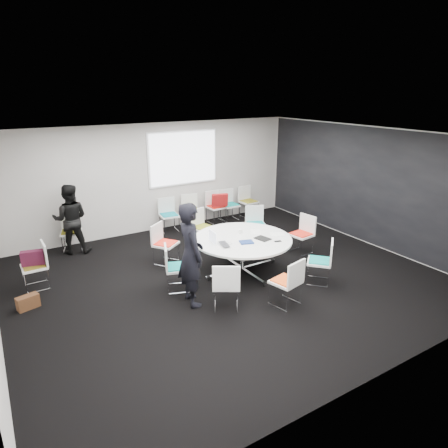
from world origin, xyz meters
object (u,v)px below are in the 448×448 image
person_main (191,254)px  chair_ring_a (301,241)px  chair_person_back (72,239)px  chair_back_b (192,217)px  chair_ring_e (177,276)px  chair_ring_d (166,251)px  chair_back_a (169,221)px  chair_ring_f (226,294)px  chair_back_e (248,207)px  chair_ring_h (319,270)px  cup (240,231)px  chair_ring_b (256,231)px  chair_ring_c (203,234)px  chair_back_c (216,213)px  laptop (227,244)px  chair_spare_left (36,274)px  brown_bag (28,302)px  chair_ring_g (286,291)px  maroon_bag (33,258)px  chair_back_d (230,211)px  person_back (70,219)px  conference_table (242,248)px

person_main → chair_ring_a: bearing=-71.8°
chair_ring_a → chair_person_back: same height
chair_back_b → chair_ring_e: bearing=70.4°
chair_ring_d → chair_back_a: size_ratio=1.00×
chair_ring_f → chair_back_e: bearing=82.8°
chair_ring_d → chair_ring_h: 3.26m
chair_ring_e → cup: 1.70m
chair_ring_b → chair_ring_c: 1.32m
chair_back_c → laptop: 3.61m
chair_spare_left → brown_bag: bearing=160.2°
person_main → chair_person_back: bearing=25.1°
chair_ring_e → brown_bag: size_ratio=2.44×
brown_bag → chair_back_b: bearing=28.4°
chair_ring_g → maroon_bag: size_ratio=2.20×
chair_back_c → brown_bag: 5.66m
chair_back_b → chair_back_d: 1.21m
chair_ring_c → maroon_bag: size_ratio=2.20×
chair_back_a → chair_person_back: (-2.47, -0.00, 0.00)m
chair_person_back → person_back: size_ratio=0.55×
chair_ring_f → chair_ring_h: (2.05, -0.13, 0.00)m
chair_back_c → chair_ring_g: bearing=71.8°
conference_table → cup: size_ratio=22.33×
chair_ring_c → chair_ring_d: size_ratio=1.00×
chair_ring_g → person_main: (-1.37, 0.93, 0.65)m
chair_back_b → cup: (-0.26, -2.80, 0.50)m
person_main → chair_ring_c: bearing=-26.9°
chair_person_back → brown_bag: chair_person_back is taller
chair_ring_a → chair_ring_c: size_ratio=1.00×
chair_ring_b → chair_ring_g: 3.06m
cup → chair_back_d: bearing=61.9°
chair_back_d → laptop: chair_back_d is taller
chair_back_b → chair_back_c: same height
chair_back_b → chair_ring_a: bearing=125.8°
chair_back_e → brown_bag: bearing=15.3°
chair_back_e → brown_bag: chair_back_e is taller
chair_back_a → chair_back_d: 1.88m
person_main → chair_ring_f: bearing=-133.3°
chair_back_b → person_main: (-1.85, -3.66, 0.65)m
chair_ring_h → chair_back_a: 4.43m
chair_ring_b → chair_ring_f: 3.24m
person_back → cup: person_back is taller
conference_table → chair_ring_a: (1.70, 0.10, -0.24)m
chair_ring_g → chair_back_b: same height
chair_ring_f → chair_back_d: 4.87m
chair_ring_f → maroon_bag: chair_ring_f is taller
chair_back_e → person_back: (-5.02, -0.16, 0.53)m
chair_ring_d → chair_spare_left: same height
laptop → chair_ring_c: bearing=-0.9°
maroon_bag → chair_ring_h: bearing=-29.0°
person_back → laptop: person_back is taller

